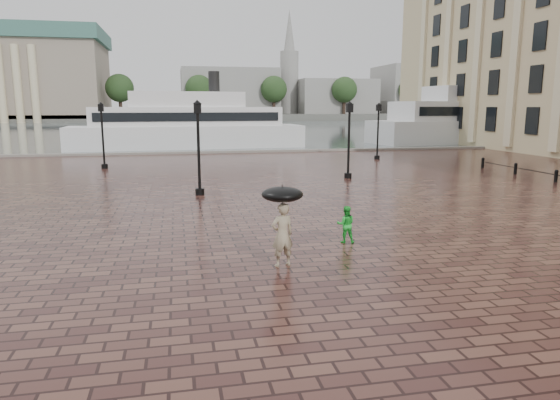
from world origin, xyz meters
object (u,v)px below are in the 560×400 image
(street_lamps, at_px, (264,137))
(child_pedestrian, at_px, (346,224))
(ferry_far, at_px, (479,120))
(adult_pedestrian, at_px, (282,235))
(ferry_near, at_px, (188,125))

(street_lamps, xyz_separation_m, child_pedestrian, (-0.41, -17.28, -1.74))
(ferry_far, bearing_deg, child_pedestrian, -134.64)
(adult_pedestrian, bearing_deg, ferry_near, -101.20)
(street_lamps, height_order, ferry_far, ferry_far)
(adult_pedestrian, bearing_deg, street_lamps, -111.76)
(child_pedestrian, xyz_separation_m, ferry_far, (30.83, 40.42, 2.12))
(street_lamps, relative_size, ferry_far, 0.76)
(adult_pedestrian, distance_m, ferry_far, 53.88)
(child_pedestrian, bearing_deg, ferry_near, -71.15)
(ferry_far, bearing_deg, street_lamps, -150.05)
(child_pedestrian, height_order, ferry_far, ferry_far)
(adult_pedestrian, bearing_deg, ferry_far, -141.48)
(adult_pedestrian, height_order, child_pedestrian, adult_pedestrian)
(street_lamps, distance_m, adult_pedestrian, 19.46)
(ferry_far, bearing_deg, ferry_near, 175.75)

